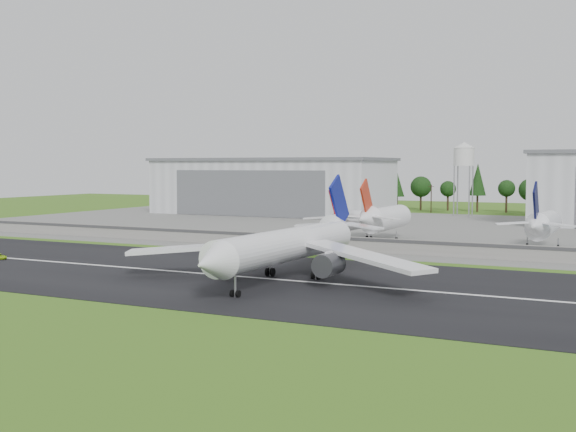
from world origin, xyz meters
The scene contains 13 objects.
ground centered at (0.00, 0.00, 0.00)m, with size 600.00×600.00×0.00m, color #3E6B19.
runway centered at (0.00, 10.00, 0.05)m, with size 320.00×60.00×0.10m, color black.
runway_centerline centered at (0.00, 10.00, 0.11)m, with size 220.00×1.00×0.02m, color white.
apron centered at (0.00, 120.00, 0.05)m, with size 320.00×150.00×0.10m, color slate.
blast_fence centered at (0.00, 54.99, 1.81)m, with size 240.00×0.61×3.50m.
hangar_west centered at (-80.00, 164.92, 11.63)m, with size 97.00×44.00×23.20m.
water_tower centered at (-5.00, 185.00, 24.55)m, with size 8.40×8.40×29.40m.
utility_poles centered at (0.00, 200.00, 0.00)m, with size 230.00×3.00×12.00m, color black, non-canonical shape.
treeline centered at (0.00, 215.00, 0.00)m, with size 320.00×16.00×22.00m, color black, non-canonical shape.
main_airliner centered at (4.17, 9.56, 4.89)m, with size 57.27×59.13×18.17m.
parked_jet_red_a centered at (-9.42, 76.50, 5.86)m, with size 7.36×31.29×16.34m.
parked_jet_red_b centered at (-1.28, 76.59, 6.40)m, with size 7.36×31.29×16.92m.
parked_jet_navy centered at (38.34, 76.56, 6.15)m, with size 7.36×31.29×16.66m.
Camera 1 is at (60.20, -101.43, 20.05)m, focal length 45.00 mm.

